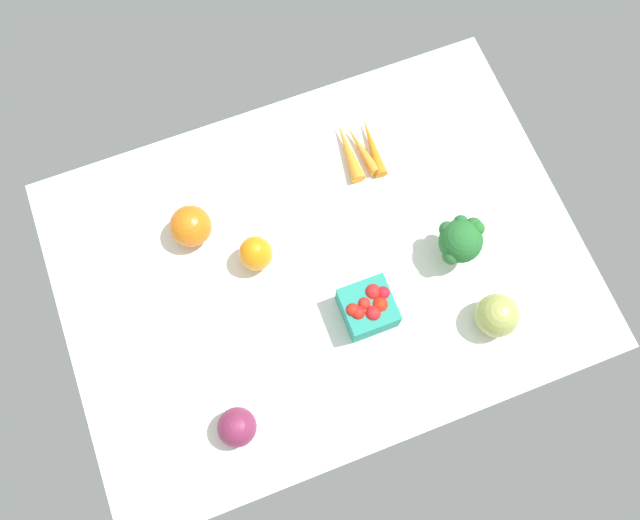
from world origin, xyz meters
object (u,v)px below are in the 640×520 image
(berry_basket, at_px, (368,307))
(red_onion_near_basket, at_px, (237,427))
(heirloom_tomato_green, at_px, (497,315))
(broccoli_head, at_px, (461,240))
(carrot_bunch, at_px, (359,149))
(heirloom_tomato_orange, at_px, (191,226))
(bell_pepper_orange, at_px, (256,254))

(berry_basket, xyz_separation_m, red_onion_near_basket, (0.31, 0.12, -0.00))
(red_onion_near_basket, bearing_deg, heirloom_tomato_green, -177.92)
(broccoli_head, xyz_separation_m, carrot_bunch, (0.10, -0.28, -0.05))
(broccoli_head, xyz_separation_m, berry_basket, (0.21, 0.06, -0.03))
(berry_basket, bearing_deg, broccoli_head, -165.47)
(carrot_bunch, bearing_deg, broccoli_head, 109.32)
(heirloom_tomato_green, relative_size, red_onion_near_basket, 1.16)
(heirloom_tomato_orange, height_order, heirloom_tomato_green, same)
(berry_basket, relative_size, heirloom_tomato_orange, 1.14)
(heirloom_tomato_green, bearing_deg, bell_pepper_orange, -35.80)
(broccoli_head, height_order, bell_pepper_orange, broccoli_head)
(carrot_bunch, bearing_deg, heirloom_tomato_green, 103.87)
(bell_pepper_orange, height_order, heirloom_tomato_green, same)
(bell_pepper_orange, distance_m, heirloom_tomato_green, 0.48)
(bell_pepper_orange, distance_m, heirloom_tomato_orange, 0.14)
(berry_basket, xyz_separation_m, carrot_bunch, (-0.12, -0.33, -0.03))
(berry_basket, xyz_separation_m, heirloom_tomato_orange, (0.27, -0.28, 0.00))
(broccoli_head, bearing_deg, carrot_bunch, -70.68)
(broccoli_head, bearing_deg, red_onion_near_basket, 18.73)
(red_onion_near_basket, bearing_deg, berry_basket, -158.48)
(heirloom_tomato_orange, bearing_deg, carrot_bunch, -172.33)
(berry_basket, bearing_deg, red_onion_near_basket, 21.52)
(carrot_bunch, relative_size, red_onion_near_basket, 2.01)
(bell_pepper_orange, bearing_deg, berry_basket, 132.86)
(broccoli_head, distance_m, bell_pepper_orange, 0.40)
(bell_pepper_orange, xyz_separation_m, heirloom_tomato_orange, (0.10, -0.10, -0.00))
(broccoli_head, height_order, carrot_bunch, broccoli_head)
(bell_pepper_orange, relative_size, heirloom_tomato_orange, 1.01)
(broccoli_head, distance_m, carrot_bunch, 0.30)
(bell_pepper_orange, xyz_separation_m, red_onion_near_basket, (0.14, 0.30, -0.01))
(heirloom_tomato_orange, bearing_deg, heirloom_tomato_green, 142.20)
(bell_pepper_orange, distance_m, red_onion_near_basket, 0.33)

